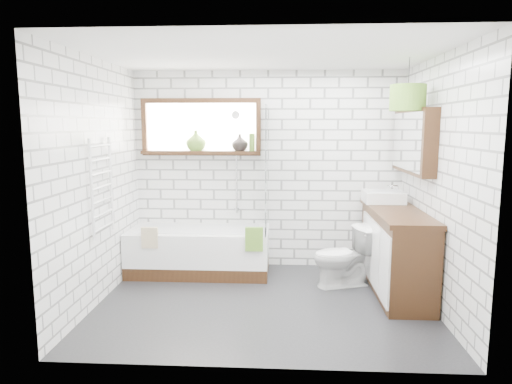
# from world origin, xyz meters

# --- Properties ---
(floor) EXTENTS (3.40, 2.60, 0.01)m
(floor) POSITION_xyz_m (0.00, 0.00, -0.01)
(floor) COLOR black
(floor) RESTS_ON ground
(ceiling) EXTENTS (3.40, 2.60, 0.01)m
(ceiling) POSITION_xyz_m (0.00, 0.00, 2.50)
(ceiling) COLOR white
(ceiling) RESTS_ON ground
(wall_back) EXTENTS (3.40, 0.01, 2.50)m
(wall_back) POSITION_xyz_m (0.00, 1.30, 1.25)
(wall_back) COLOR white
(wall_back) RESTS_ON ground
(wall_front) EXTENTS (3.40, 0.01, 2.50)m
(wall_front) POSITION_xyz_m (0.00, -1.30, 1.25)
(wall_front) COLOR white
(wall_front) RESTS_ON ground
(wall_left) EXTENTS (0.01, 2.60, 2.50)m
(wall_left) POSITION_xyz_m (-1.70, 0.00, 1.25)
(wall_left) COLOR white
(wall_left) RESTS_ON ground
(wall_right) EXTENTS (0.01, 2.60, 2.50)m
(wall_right) POSITION_xyz_m (1.70, 0.00, 1.25)
(wall_right) COLOR white
(wall_right) RESTS_ON ground
(window) EXTENTS (1.52, 0.16, 0.68)m
(window) POSITION_xyz_m (-0.85, 1.26, 1.80)
(window) COLOR black
(window) RESTS_ON wall_back
(towel_radiator) EXTENTS (0.06, 0.52, 1.00)m
(towel_radiator) POSITION_xyz_m (-1.66, 0.00, 1.20)
(towel_radiator) COLOR white
(towel_radiator) RESTS_ON wall_left
(mirror_cabinet) EXTENTS (0.16, 1.20, 0.70)m
(mirror_cabinet) POSITION_xyz_m (1.62, 0.60, 1.65)
(mirror_cabinet) COLOR black
(mirror_cabinet) RESTS_ON wall_right
(shower_riser) EXTENTS (0.02, 0.02, 1.30)m
(shower_riser) POSITION_xyz_m (-0.40, 1.26, 1.35)
(shower_riser) COLOR silver
(shower_riser) RESTS_ON wall_back
(bathtub) EXTENTS (1.71, 0.75, 0.55)m
(bathtub) POSITION_xyz_m (-0.84, 0.92, 0.28)
(bathtub) COLOR white
(bathtub) RESTS_ON floor
(shower_screen) EXTENTS (0.02, 0.72, 1.50)m
(shower_screen) POSITION_xyz_m (-0.00, 0.92, 1.30)
(shower_screen) COLOR white
(shower_screen) RESTS_ON bathtub
(towel_green) EXTENTS (0.20, 0.06, 0.28)m
(towel_green) POSITION_xyz_m (-0.13, 0.55, 0.53)
(towel_green) COLOR #538227
(towel_green) RESTS_ON bathtub
(towel_beige) EXTENTS (0.19, 0.05, 0.25)m
(towel_beige) POSITION_xyz_m (-1.34, 0.55, 0.53)
(towel_beige) COLOR #C4AE88
(towel_beige) RESTS_ON bathtub
(vanity) EXTENTS (0.52, 1.61, 0.92)m
(vanity) POSITION_xyz_m (1.44, 0.43, 0.46)
(vanity) COLOR black
(vanity) RESTS_ON floor
(basin) EXTENTS (0.46, 0.40, 0.13)m
(basin) POSITION_xyz_m (1.38, 0.89, 0.99)
(basin) COLOR white
(basin) RESTS_ON vanity
(tap) EXTENTS (0.03, 0.03, 0.14)m
(tap) POSITION_xyz_m (1.54, 0.89, 1.04)
(tap) COLOR silver
(tap) RESTS_ON vanity
(toilet) EXTENTS (0.57, 0.76, 0.69)m
(toilet) POSITION_xyz_m (0.88, 0.55, 0.34)
(toilet) COLOR white
(toilet) RESTS_ON floor
(vase_olive) EXTENTS (0.27, 0.27, 0.26)m
(vase_olive) POSITION_xyz_m (-0.91, 1.23, 1.61)
(vase_olive) COLOR #5A8729
(vase_olive) RESTS_ON window
(vase_dark) EXTENTS (0.27, 0.27, 0.21)m
(vase_dark) POSITION_xyz_m (-0.35, 1.23, 1.59)
(vase_dark) COLOR black
(vase_dark) RESTS_ON window
(bottle) EXTENTS (0.08, 0.08, 0.22)m
(bottle) POSITION_xyz_m (-0.20, 1.23, 1.59)
(bottle) COLOR #5A8729
(bottle) RESTS_ON window
(pendant) EXTENTS (0.36, 0.36, 0.26)m
(pendant) POSITION_xyz_m (1.45, 0.27, 2.10)
(pendant) COLOR #538227
(pendant) RESTS_ON ceiling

